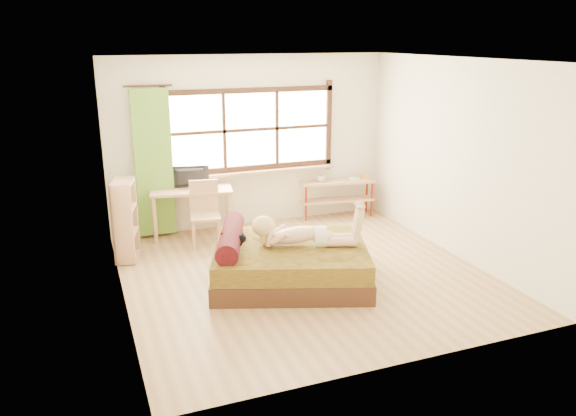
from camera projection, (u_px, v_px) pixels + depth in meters
name	position (u px, v px, depth m)	size (l,w,h in m)	color
floor	(304.00, 274.00, 7.28)	(4.50, 4.50, 0.00)	#9E754C
ceiling	(306.00, 59.00, 6.49)	(4.50, 4.50, 0.00)	white
wall_back	(251.00, 142.00, 8.89)	(4.50, 4.50, 0.00)	silver
wall_front	(405.00, 230.00, 4.87)	(4.50, 4.50, 0.00)	silver
wall_left	(115.00, 190.00, 6.11)	(4.50, 4.50, 0.00)	silver
wall_right	(457.00, 159.00, 7.65)	(4.50, 4.50, 0.00)	silver
window	(251.00, 132.00, 8.82)	(2.80, 0.16, 1.46)	#FFEDBF
curtain	(154.00, 164.00, 8.31)	(0.55, 0.10, 2.20)	#477E22
bed	(287.00, 262.00, 7.02)	(2.30, 2.07, 0.72)	#33190F
woman	(304.00, 223.00, 6.88)	(1.33, 0.38, 0.57)	#D9AA8B
kitten	(232.00, 241.00, 6.77)	(0.28, 0.11, 0.23)	black
desk	(192.00, 195.00, 8.47)	(1.29, 0.75, 0.76)	tan
monitor	(190.00, 178.00, 8.44)	(0.58, 0.08, 0.33)	black
chair	(205.00, 209.00, 8.22)	(0.49, 0.49, 0.95)	tan
pipe_shelf	(338.00, 190.00, 9.49)	(1.29, 0.50, 0.71)	tan
cup	(321.00, 179.00, 9.32)	(0.13, 0.13, 0.11)	gray
book	(348.00, 179.00, 9.51)	(0.17, 0.23, 0.02)	gray
bookshelf	(125.00, 220.00, 7.61)	(0.39, 0.54, 1.11)	tan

